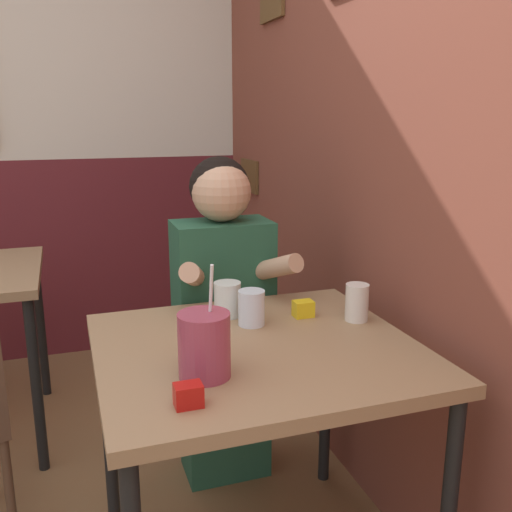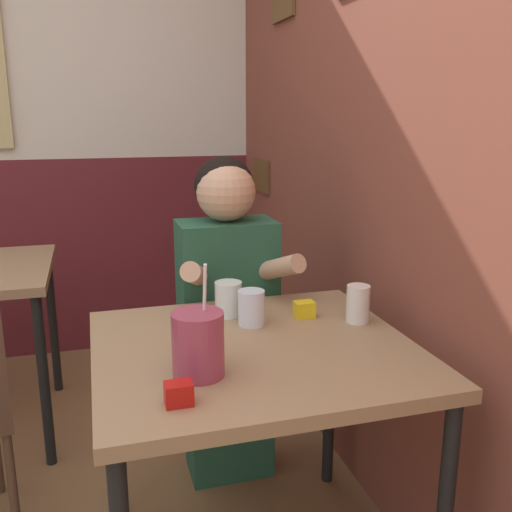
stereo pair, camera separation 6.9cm
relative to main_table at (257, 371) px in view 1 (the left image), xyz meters
The scene contains 10 objects.
brick_wall_right 1.15m from the main_table, 55.20° to the left, with size 0.08×4.26×2.70m.
back_wall 2.13m from the main_table, 108.24° to the left, with size 5.21×0.09×2.70m.
main_table is the anchor object (origin of this frame).
person_seated 0.53m from the main_table, 84.62° to the left, with size 0.42×0.41×1.20m.
cocktail_pitcher 0.27m from the main_table, 142.12° to the right, with size 0.12×0.12×0.28m.
glass_near_pitcher 0.20m from the main_table, 77.35° to the left, with size 0.08×0.08×0.10m.
glass_center 0.28m from the main_table, 92.97° to the left, with size 0.08×0.08×0.11m.
glass_far_side 0.38m from the main_table, 13.59° to the left, with size 0.07×0.07×0.11m.
condiment_ketchup 0.38m from the main_table, 132.58° to the right, with size 0.06×0.04×0.05m.
condiment_mustard 0.28m from the main_table, 38.52° to the left, with size 0.06×0.04×0.05m.
Camera 1 is at (0.15, -0.97, 1.34)m, focal length 40.00 mm.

